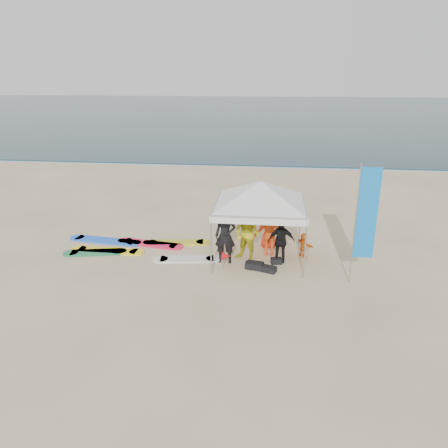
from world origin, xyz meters
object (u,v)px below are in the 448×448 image
surfboard_spread (136,247)px  person_yellow (247,234)px  marker_pennant (226,256)px  feather_flag (366,215)px  person_seated (304,245)px  canopy_tent (261,181)px  person_black_b (281,241)px  person_orange_a (270,231)px  person_black_a (225,236)px  person_orange_b (269,227)px

surfboard_spread → person_yellow: bearing=-8.2°
marker_pennant → person_yellow: bearing=54.6°
person_yellow → feather_flag: (3.56, -1.31, 1.25)m
marker_pennant → feather_flag: bearing=-6.1°
person_seated → canopy_tent: size_ratio=0.21×
canopy_tent → person_black_b: bearing=-26.1°
feather_flag → person_orange_a: bearing=145.6°
person_seated → person_yellow: bearing=73.1°
person_black_a → surfboard_spread: bearing=167.6°
person_yellow → feather_flag: feather_flag is taller
person_black_a → person_orange_b: (1.45, 1.50, -0.19)m
person_yellow → person_black_b: bearing=22.5°
person_black_b → person_orange_b: 1.41m
marker_pennant → person_black_a: bearing=99.0°
person_orange_b → person_orange_a: bearing=86.4°
person_black_b → person_seated: (0.81, 0.60, -0.34)m
person_black_a → person_yellow: (0.72, 0.22, -0.00)m
person_orange_a → person_black_a: bearing=32.8°
feather_flag → marker_pennant: bearing=173.9°
surfboard_spread → marker_pennant: bearing=-22.5°
person_seated → surfboard_spread: bearing=57.4°
person_black_b → surfboard_spread: bearing=-11.6°
person_black_a → person_orange_a: bearing=29.6°
person_yellow → person_black_a: bearing=-137.6°
person_yellow → marker_pennant: person_yellow is taller
person_seated → feather_flag: bearing=-171.2°
person_black_b → marker_pennant: bearing=19.7°
person_orange_a → canopy_tent: 1.92m
person_black_a → feather_flag: bearing=-13.4°
marker_pennant → person_black_b: bearing=24.3°
person_black_a → person_seated: bearing=16.5°
person_black_b → person_black_a: bearing=0.1°
canopy_tent → marker_pennant: canopy_tent is taller
canopy_tent → person_orange_a: bearing=39.1°
person_seated → surfboard_spread: (-6.11, 0.06, -0.41)m
person_orange_a → person_black_b: (0.39, -0.66, -0.10)m
person_orange_a → person_seated: person_orange_a is taller
person_black_a → person_black_b: (1.88, 0.15, -0.18)m
marker_pennant → person_orange_a: bearing=46.5°
person_seated → canopy_tent: bearing=66.3°
person_orange_b → person_seated: (1.24, -0.75, -0.33)m
person_black_a → marker_pennant: (0.10, -0.65, -0.47)m
person_black_a → feather_flag: (4.28, -1.09, 1.25)m
person_black_a → person_black_b: size_ratio=1.23×
person_orange_b → canopy_tent: 2.22m
person_orange_b → person_seated: size_ratio=1.74×
feather_flag → surfboard_spread: bearing=166.1°
person_yellow → person_orange_b: bearing=85.9°
person_black_b → feather_flag: feather_flag is taller
person_orange_b → person_black_b: bearing=100.8°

